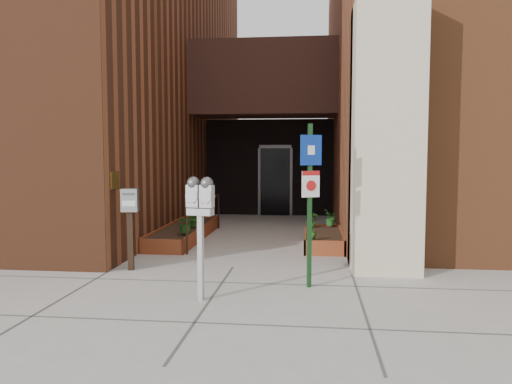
% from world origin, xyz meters
% --- Properties ---
extents(ground, '(80.00, 80.00, 0.00)m').
position_xyz_m(ground, '(0.00, 0.00, 0.00)').
color(ground, '#9E9991').
rests_on(ground, ground).
extents(architecture, '(20.00, 14.60, 10.00)m').
position_xyz_m(architecture, '(-0.18, 6.89, 4.98)').
color(architecture, brown).
rests_on(architecture, ground).
extents(planter_left, '(0.90, 3.60, 0.30)m').
position_xyz_m(planter_left, '(-1.55, 2.70, 0.13)').
color(planter_left, brown).
rests_on(planter_left, ground).
extents(planter_right, '(0.80, 2.20, 0.30)m').
position_xyz_m(planter_right, '(1.60, 2.20, 0.13)').
color(planter_right, brown).
rests_on(planter_right, ground).
extents(handrail, '(0.04, 3.34, 0.90)m').
position_xyz_m(handrail, '(-1.05, 2.65, 0.75)').
color(handrail, black).
rests_on(handrail, ground).
extents(parking_meter, '(0.38, 0.21, 1.65)m').
position_xyz_m(parking_meter, '(-0.12, -1.91, 1.28)').
color(parking_meter, '#B6B6B9').
rests_on(parking_meter, ground).
extents(sign_post, '(0.30, 0.16, 2.38)m').
position_xyz_m(sign_post, '(1.32, -1.12, 1.46)').
color(sign_post, '#163D19').
rests_on(sign_post, ground).
extents(payment_dropbox, '(0.30, 0.25, 1.37)m').
position_xyz_m(payment_dropbox, '(-1.66, -0.36, 0.99)').
color(payment_dropbox, black).
rests_on(payment_dropbox, ground).
extents(shrub_left_a, '(0.52, 0.52, 0.41)m').
position_xyz_m(shrub_left_a, '(-1.25, 1.69, 0.51)').
color(shrub_left_a, '#1D5117').
rests_on(shrub_left_a, planter_left).
extents(shrub_left_b, '(0.30, 0.30, 0.39)m').
position_xyz_m(shrub_left_b, '(-1.31, 2.63, 0.49)').
color(shrub_left_b, '#2C611B').
rests_on(shrub_left_b, planter_left).
extents(shrub_left_c, '(0.27, 0.27, 0.37)m').
position_xyz_m(shrub_left_c, '(-1.37, 2.67, 0.48)').
color(shrub_left_c, '#215016').
rests_on(shrub_left_c, planter_left).
extents(shrub_left_d, '(0.25, 0.25, 0.34)m').
position_xyz_m(shrub_left_d, '(-1.58, 3.84, 0.47)').
color(shrub_left_d, '#225317').
rests_on(shrub_left_d, planter_left).
extents(shrub_right_a, '(0.18, 0.18, 0.31)m').
position_xyz_m(shrub_right_a, '(1.35, 1.32, 0.46)').
color(shrub_right_a, '#295E1A').
rests_on(shrub_right_a, planter_right).
extents(shrub_right_b, '(0.21, 0.21, 0.30)m').
position_xyz_m(shrub_right_b, '(1.41, 3.00, 0.45)').
color(shrub_right_b, '#25611B').
rests_on(shrub_right_b, planter_right).
extents(shrub_right_c, '(0.34, 0.34, 0.37)m').
position_xyz_m(shrub_right_c, '(1.78, 3.10, 0.49)').
color(shrub_right_c, '#1B601F').
rests_on(shrub_right_c, planter_right).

